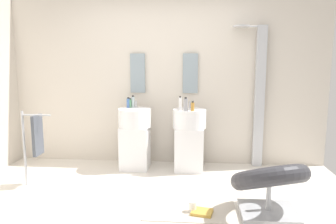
{
  "coord_description": "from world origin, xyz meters",
  "views": [
    {
      "loc": [
        0.47,
        -3.25,
        1.55
      ],
      "look_at": [
        0.15,
        0.55,
        0.95
      ],
      "focal_mm": 34.73,
      "sensor_mm": 36.0,
      "label": 1
    }
  ],
  "objects_px": {
    "shower_column": "(259,94)",
    "magazine_ochre": "(202,212)",
    "pedestal_sink_right": "(189,138)",
    "towel_rack": "(35,137)",
    "soap_bottle_grey": "(186,105)",
    "soap_bottle_green": "(130,103)",
    "soap_bottle_amber": "(193,107)",
    "coffee_mug": "(193,207)",
    "soap_bottle_clear": "(133,102)",
    "lounge_chair": "(269,182)",
    "soap_bottle_white": "(180,104)",
    "soap_bottle_blue": "(128,103)",
    "pedestal_sink_left": "(135,137)"
  },
  "relations": [
    {
      "from": "coffee_mug",
      "to": "soap_bottle_amber",
      "type": "distance_m",
      "value": 1.49
    },
    {
      "from": "lounge_chair",
      "to": "soap_bottle_white",
      "type": "relative_size",
      "value": 5.17
    },
    {
      "from": "soap_bottle_blue",
      "to": "soap_bottle_white",
      "type": "xyz_separation_m",
      "value": [
        0.76,
        -0.2,
        0.02
      ]
    },
    {
      "from": "pedestal_sink_right",
      "to": "soap_bottle_clear",
      "type": "height_order",
      "value": "soap_bottle_clear"
    },
    {
      "from": "towel_rack",
      "to": "soap_bottle_green",
      "type": "height_order",
      "value": "soap_bottle_green"
    },
    {
      "from": "pedestal_sink_right",
      "to": "coffee_mug",
      "type": "xyz_separation_m",
      "value": [
        0.07,
        -1.36,
        -0.41
      ]
    },
    {
      "from": "shower_column",
      "to": "lounge_chair",
      "type": "distance_m",
      "value": 1.77
    },
    {
      "from": "magazine_ochre",
      "to": "coffee_mug",
      "type": "relative_size",
      "value": 1.9
    },
    {
      "from": "soap_bottle_clear",
      "to": "soap_bottle_green",
      "type": "bearing_deg",
      "value": -127.25
    },
    {
      "from": "coffee_mug",
      "to": "soap_bottle_clear",
      "type": "bearing_deg",
      "value": 121.0
    },
    {
      "from": "towel_rack",
      "to": "soap_bottle_amber",
      "type": "relative_size",
      "value": 7.06
    },
    {
      "from": "pedestal_sink_left",
      "to": "soap_bottle_green",
      "type": "distance_m",
      "value": 0.49
    },
    {
      "from": "pedestal_sink_left",
      "to": "soap_bottle_green",
      "type": "xyz_separation_m",
      "value": [
        -0.08,
        0.1,
        0.47
      ]
    },
    {
      "from": "pedestal_sink_right",
      "to": "magazine_ochre",
      "type": "relative_size",
      "value": 4.73
    },
    {
      "from": "soap_bottle_grey",
      "to": "magazine_ochre",
      "type": "bearing_deg",
      "value": -80.11
    },
    {
      "from": "coffee_mug",
      "to": "soap_bottle_clear",
      "type": "height_order",
      "value": "soap_bottle_clear"
    },
    {
      "from": "soap_bottle_grey",
      "to": "soap_bottle_green",
      "type": "distance_m",
      "value": 0.86
    },
    {
      "from": "pedestal_sink_right",
      "to": "soap_bottle_green",
      "type": "relative_size",
      "value": 7.01
    },
    {
      "from": "shower_column",
      "to": "soap_bottle_amber",
      "type": "height_order",
      "value": "shower_column"
    },
    {
      "from": "lounge_chair",
      "to": "soap_bottle_green",
      "type": "height_order",
      "value": "soap_bottle_green"
    },
    {
      "from": "soap_bottle_clear",
      "to": "soap_bottle_amber",
      "type": "distance_m",
      "value": 0.93
    },
    {
      "from": "shower_column",
      "to": "magazine_ochre",
      "type": "relative_size",
      "value": 9.91
    },
    {
      "from": "lounge_chair",
      "to": "soap_bottle_grey",
      "type": "height_order",
      "value": "soap_bottle_grey"
    },
    {
      "from": "lounge_chair",
      "to": "soap_bottle_green",
      "type": "distance_m",
      "value": 2.31
    },
    {
      "from": "towel_rack",
      "to": "soap_bottle_green",
      "type": "relative_size",
      "value": 6.81
    },
    {
      "from": "soap_bottle_green",
      "to": "pedestal_sink_right",
      "type": "bearing_deg",
      "value": -6.63
    },
    {
      "from": "lounge_chair",
      "to": "coffee_mug",
      "type": "relative_size",
      "value": 9.36
    },
    {
      "from": "coffee_mug",
      "to": "soap_bottle_amber",
      "type": "relative_size",
      "value": 0.81
    },
    {
      "from": "soap_bottle_clear",
      "to": "soap_bottle_white",
      "type": "xyz_separation_m",
      "value": [
        0.71,
        -0.25,
        0.01
      ]
    },
    {
      "from": "coffee_mug",
      "to": "soap_bottle_white",
      "type": "height_order",
      "value": "soap_bottle_white"
    },
    {
      "from": "shower_column",
      "to": "lounge_chair",
      "type": "height_order",
      "value": "shower_column"
    },
    {
      "from": "soap_bottle_blue",
      "to": "soap_bottle_clear",
      "type": "bearing_deg",
      "value": 39.01
    },
    {
      "from": "lounge_chair",
      "to": "soap_bottle_clear",
      "type": "distance_m",
      "value": 2.32
    },
    {
      "from": "coffee_mug",
      "to": "soap_bottle_amber",
      "type": "bearing_deg",
      "value": 91.14
    },
    {
      "from": "coffee_mug",
      "to": "towel_rack",
      "type": "bearing_deg",
      "value": 163.52
    },
    {
      "from": "towel_rack",
      "to": "soap_bottle_clear",
      "type": "xyz_separation_m",
      "value": [
        1.04,
        0.93,
        0.33
      ]
    },
    {
      "from": "magazine_ochre",
      "to": "soap_bottle_clear",
      "type": "xyz_separation_m",
      "value": [
        -1.0,
        1.53,
        0.93
      ]
    },
    {
      "from": "soap_bottle_white",
      "to": "coffee_mug",
      "type": "bearing_deg",
      "value": -81.08
    },
    {
      "from": "shower_column",
      "to": "pedestal_sink_left",
      "type": "bearing_deg",
      "value": -171.76
    },
    {
      "from": "towel_rack",
      "to": "coffee_mug",
      "type": "distance_m",
      "value": 2.11
    },
    {
      "from": "coffee_mug",
      "to": "soap_bottle_amber",
      "type": "height_order",
      "value": "soap_bottle_amber"
    },
    {
      "from": "soap_bottle_green",
      "to": "soap_bottle_white",
      "type": "xyz_separation_m",
      "value": [
        0.74,
        -0.2,
        0.03
      ]
    },
    {
      "from": "magazine_ochre",
      "to": "coffee_mug",
      "type": "xyz_separation_m",
      "value": [
        -0.1,
        0.03,
        0.04
      ]
    },
    {
      "from": "pedestal_sink_right",
      "to": "towel_rack",
      "type": "xyz_separation_m",
      "value": [
        -1.88,
        -0.78,
        0.16
      ]
    },
    {
      "from": "soap_bottle_blue",
      "to": "pedestal_sink_right",
      "type": "bearing_deg",
      "value": -6.29
    },
    {
      "from": "soap_bottle_grey",
      "to": "towel_rack",
      "type": "bearing_deg",
      "value": -161.17
    },
    {
      "from": "pedestal_sink_right",
      "to": "towel_rack",
      "type": "height_order",
      "value": "pedestal_sink_right"
    },
    {
      "from": "soap_bottle_blue",
      "to": "soap_bottle_green",
      "type": "xyz_separation_m",
      "value": [
        0.02,
        0.0,
        -0.01
      ]
    },
    {
      "from": "pedestal_sink_left",
      "to": "towel_rack",
      "type": "distance_m",
      "value": 1.35
    },
    {
      "from": "shower_column",
      "to": "coffee_mug",
      "type": "xyz_separation_m",
      "value": [
        -0.92,
        -1.61,
        -1.02
      ]
    }
  ]
}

